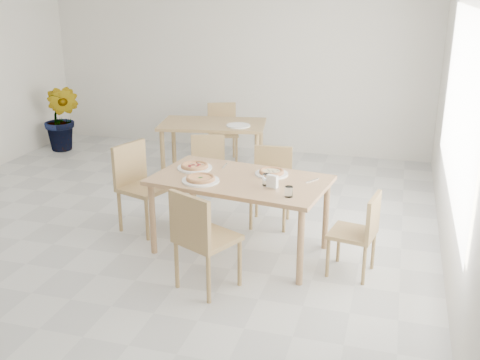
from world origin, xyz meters
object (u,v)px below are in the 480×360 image
(chair_north, at_px, (271,180))
(plate_pepperoni, at_px, (195,168))
(chair_west, at_px, (139,180))
(main_table, at_px, (240,186))
(plate_empty, at_px, (238,126))
(pizza_pepperoni, at_px, (195,166))
(potted_plant, at_px, (62,118))
(napkin_holder, at_px, (272,182))
(chair_south, at_px, (200,234))
(chair_east, at_px, (361,229))
(chair_back_s, at_px, (208,160))
(pizza_margherita, at_px, (201,178))
(second_table, at_px, (213,130))
(chair_back_n, at_px, (222,128))
(pizza_mushroom, at_px, (272,172))
(plate_margherita, at_px, (201,181))
(tumbler_b, at_px, (289,192))
(tumbler_a, at_px, (267,180))
(plate_mushroom, at_px, (272,174))

(chair_north, distance_m, plate_pepperoni, 0.94)
(chair_west, bearing_deg, main_table, -83.17)
(plate_empty, bearing_deg, pizza_pepperoni, -87.51)
(plate_pepperoni, bearing_deg, potted_plant, 141.60)
(napkin_holder, bearing_deg, plate_empty, 131.42)
(chair_south, height_order, chair_east, chair_south)
(chair_east, relative_size, chair_back_s, 0.96)
(pizza_margherita, xyz_separation_m, chair_back_s, (-0.47, 1.54, -0.32))
(second_table, height_order, chair_back_s, chair_back_s)
(pizza_margherita, bearing_deg, chair_back_n, 104.15)
(second_table, bearing_deg, pizza_mushroom, -66.26)
(pizza_margherita, height_order, napkin_holder, napkin_holder)
(chair_west, distance_m, plate_pepperoni, 0.71)
(chair_north, height_order, plate_pepperoni, chair_north)
(plate_margherita, distance_m, pizza_margherita, 0.02)
(chair_north, bearing_deg, plate_pepperoni, -140.34)
(chair_south, distance_m, tumbler_b, 0.84)
(chair_back_n, bearing_deg, chair_west, -115.07)
(chair_south, xyz_separation_m, potted_plant, (-3.53, 3.45, -0.00))
(pizza_margherita, relative_size, napkin_holder, 2.44)
(plate_margherita, bearing_deg, chair_east, 0.71)
(tumbler_b, height_order, chair_back_s, tumbler_b)
(plate_pepperoni, xyz_separation_m, tumbler_a, (0.80, -0.27, 0.04))
(tumbler_b, bearing_deg, plate_margherita, 169.12)
(pizza_margherita, height_order, pizza_pepperoni, same)
(main_table, relative_size, chair_west, 1.89)
(chair_west, bearing_deg, chair_east, -81.60)
(napkin_holder, height_order, second_table, napkin_holder)
(napkin_holder, distance_m, second_table, 2.60)
(chair_back_s, distance_m, chair_back_n, 1.51)
(plate_pepperoni, bearing_deg, chair_south, -67.31)
(main_table, relative_size, chair_north, 2.09)
(plate_mushroom, bearing_deg, tumbler_a, -85.20)
(main_table, bearing_deg, plate_margherita, -141.67)
(chair_west, relative_size, plate_mushroom, 2.91)
(pizza_margherita, bearing_deg, tumbler_a, 6.88)
(main_table, relative_size, tumbler_b, 18.63)
(main_table, bearing_deg, plate_mushroom, 43.26)
(chair_west, xyz_separation_m, plate_margherita, (0.85, -0.43, 0.23))
(pizza_pepperoni, bearing_deg, second_table, 103.47)
(potted_plant, bearing_deg, plate_empty, -12.27)
(chair_north, height_order, pizza_mushroom, chair_north)
(tumbler_a, relative_size, napkin_holder, 0.84)
(pizza_pepperoni, distance_m, tumbler_a, 0.84)
(tumbler_a, height_order, napkin_holder, napkin_holder)
(pizza_margherita, relative_size, potted_plant, 0.29)
(tumbler_a, distance_m, napkin_holder, 0.10)
(chair_west, height_order, tumbler_a, chair_west)
(chair_south, relative_size, chair_back_n, 1.07)
(plate_pepperoni, distance_m, napkin_holder, 0.93)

